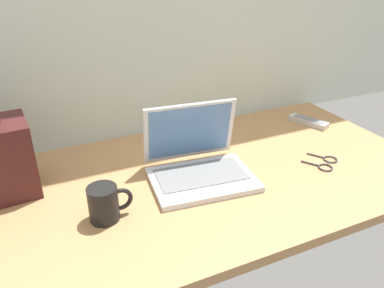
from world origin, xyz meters
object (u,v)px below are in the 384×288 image
eyeglasses (327,163)px  coffee_mug (105,203)px  remote_control_near (308,121)px  laptop (198,162)px

eyeglasses → coffee_mug: bearing=178.5°
coffee_mug → remote_control_near: coffee_mug is taller
laptop → remote_control_near: 0.61m
coffee_mug → remote_control_near: bearing=16.6°
coffee_mug → eyeglasses: size_ratio=0.86×
remote_control_near → coffee_mug: bearing=-163.4°
remote_control_near → eyeglasses: bearing=-119.5°
coffee_mug → eyeglasses: (0.73, -0.02, -0.05)m
coffee_mug → eyeglasses: bearing=-1.5°
laptop → remote_control_near: bearing=16.3°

